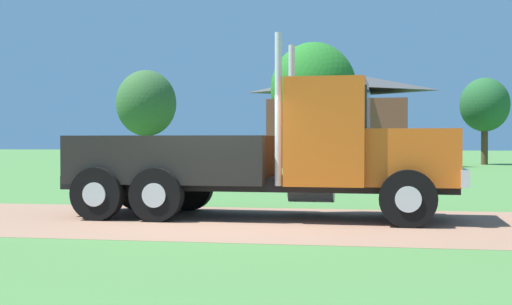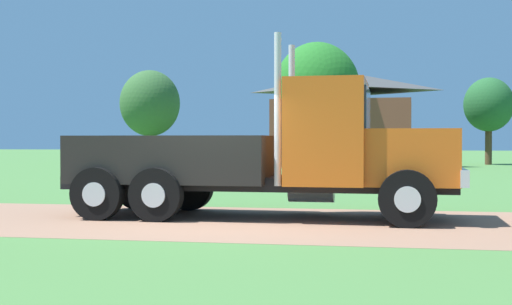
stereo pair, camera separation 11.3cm
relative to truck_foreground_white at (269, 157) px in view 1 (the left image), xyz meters
The scene contains 7 objects.
ground_plane 1.80m from the truck_foreground_white, 137.31° to the right, with size 200.00×200.00×0.00m, color #497B3B.
dirt_track 1.80m from the truck_foreground_white, 137.31° to the right, with size 120.00×5.76×0.01m, color #976D54.
truck_foreground_white is the anchor object (origin of this frame).
shed_building 29.21m from the truck_foreground_white, 90.26° to the left, with size 8.71×7.34×5.81m.
tree_left 36.74m from the truck_foreground_white, 112.85° to the left, with size 4.29×4.29×6.62m.
tree_mid 28.00m from the truck_foreground_white, 93.48° to the left, with size 5.15×5.15×7.49m.
tree_right 35.31m from the truck_foreground_white, 75.10° to the left, with size 3.24×3.24×5.75m.
Camera 1 is at (3.24, -13.68, 1.62)m, focal length 49.57 mm.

